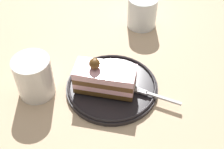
{
  "coord_description": "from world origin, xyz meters",
  "views": [
    {
      "loc": [
        -0.45,
        -0.03,
        0.5
      ],
      "look_at": [
        -0.01,
        0.03,
        0.05
      ],
      "focal_mm": 49.81,
      "sensor_mm": 36.0,
      "label": 1
    }
  ],
  "objects": [
    {
      "name": "fork",
      "position": [
        -0.03,
        -0.06,
        0.02
      ],
      "size": [
        0.04,
        0.12,
        0.0
      ],
      "color": "silver",
      "rests_on": "dessert_plate"
    },
    {
      "name": "ground_plane",
      "position": [
        0.0,
        0.0,
        0.0
      ],
      "size": [
        2.4,
        2.4,
        0.0
      ],
      "primitive_type": "plane",
      "color": "tan"
    },
    {
      "name": "cake_slice",
      "position": [
        -0.02,
        0.04,
        0.04
      ],
      "size": [
        0.06,
        0.13,
        0.08
      ],
      "color": "#553A1A",
      "rests_on": "dessert_plate"
    },
    {
      "name": "drink_glass_near",
      "position": [
        0.22,
        -0.02,
        0.04
      ],
      "size": [
        0.08,
        0.08,
        0.08
      ],
      "color": "silver",
      "rests_on": "ground_plane"
    },
    {
      "name": "dessert_plate",
      "position": [
        -0.01,
        0.03,
        0.01
      ],
      "size": [
        0.2,
        0.2,
        0.02
      ],
      "color": "black",
      "rests_on": "ground_plane"
    },
    {
      "name": "drink_glass_far",
      "position": [
        -0.04,
        0.18,
        0.04
      ],
      "size": [
        0.08,
        0.08,
        0.09
      ],
      "color": "white",
      "rests_on": "ground_plane"
    }
  ]
}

